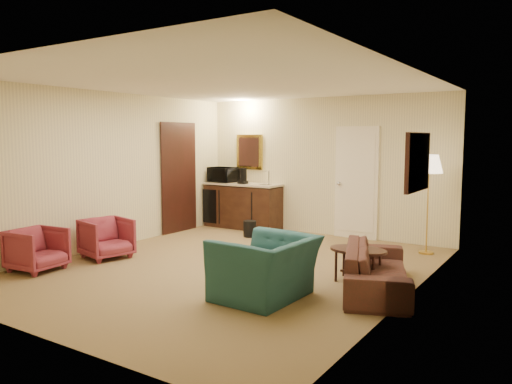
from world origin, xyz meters
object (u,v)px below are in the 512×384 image
(rose_chair_near, at_px, (106,236))
(rose_chair_far, at_px, (37,247))
(wetbar_cabinet, at_px, (243,206))
(teal_armchair, at_px, (265,257))
(sofa, at_px, (377,261))
(microwave, at_px, (222,173))
(coffee_table, at_px, (358,265))
(floor_lamp, at_px, (428,204))
(coffee_maker, at_px, (243,176))
(waste_bin, at_px, (250,229))

(rose_chair_near, bearing_deg, rose_chair_far, -178.62)
(wetbar_cabinet, height_order, rose_chair_near, wetbar_cabinet)
(teal_armchair, bearing_deg, rose_chair_near, -93.92)
(wetbar_cabinet, xyz_separation_m, sofa, (3.76, -2.63, -0.10))
(sofa, height_order, microwave, microwave)
(coffee_table, height_order, floor_lamp, floor_lamp)
(coffee_maker, bearing_deg, rose_chair_far, -107.06)
(rose_chair_near, xyz_separation_m, coffee_table, (3.71, 0.90, -0.13))
(rose_chair_near, height_order, coffee_table, rose_chair_near)
(wetbar_cabinet, distance_m, floor_lamp, 3.80)
(floor_lamp, bearing_deg, coffee_maker, 176.80)
(wetbar_cabinet, xyz_separation_m, coffee_table, (3.43, -2.40, -0.25))
(coffee_table, xyz_separation_m, floor_lamp, (0.34, 2.08, 0.58))
(sofa, relative_size, coffee_table, 2.48)
(teal_armchair, bearing_deg, sofa, 137.84)
(coffee_table, height_order, waste_bin, coffee_table)
(waste_bin, height_order, coffee_maker, coffee_maker)
(floor_lamp, height_order, waste_bin, floor_lamp)
(teal_armchair, bearing_deg, floor_lamp, 165.63)
(floor_lamp, bearing_deg, rose_chair_far, -136.86)
(sofa, bearing_deg, coffee_table, 34.29)
(sofa, distance_m, microwave, 5.05)
(floor_lamp, bearing_deg, rose_chair_near, -143.70)
(sofa, height_order, floor_lamp, floor_lamp)
(teal_armchair, xyz_separation_m, coffee_table, (0.64, 1.22, -0.26))
(sofa, xyz_separation_m, floor_lamp, (0.01, 2.31, 0.43))
(waste_bin, bearing_deg, wetbar_cabinet, 132.08)
(waste_bin, bearing_deg, sofa, -31.56)
(teal_armchair, height_order, rose_chair_far, teal_armchair)
(rose_chair_near, height_order, rose_chair_far, rose_chair_near)
(floor_lamp, bearing_deg, teal_armchair, -106.52)
(coffee_table, bearing_deg, rose_chair_near, -166.43)
(teal_armchair, xyz_separation_m, microwave, (-3.29, 3.60, 0.63))
(coffee_maker, bearing_deg, waste_bin, -55.90)
(wetbar_cabinet, xyz_separation_m, rose_chair_near, (-0.28, -3.29, -0.12))
(sofa, bearing_deg, wetbar_cabinet, 34.57)
(rose_chair_far, relative_size, waste_bin, 2.18)
(waste_bin, distance_m, coffee_maker, 1.25)
(rose_chair_near, relative_size, microwave, 1.20)
(teal_armchair, height_order, coffee_table, teal_armchair)
(wetbar_cabinet, height_order, floor_lamp, floor_lamp)
(teal_armchair, height_order, floor_lamp, floor_lamp)
(teal_armchair, relative_size, waste_bin, 3.62)
(sofa, distance_m, coffee_maker, 4.51)
(sofa, bearing_deg, teal_armchair, 115.24)
(sofa, xyz_separation_m, rose_chair_near, (-4.04, -0.66, -0.02))
(microwave, bearing_deg, rose_chair_near, -80.28)
(coffee_table, relative_size, waste_bin, 2.47)
(rose_chair_near, distance_m, waste_bin, 2.74)
(waste_bin, bearing_deg, microwave, 148.72)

